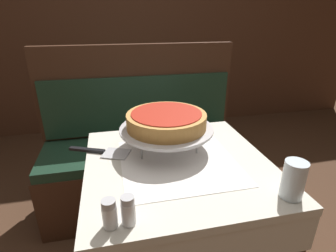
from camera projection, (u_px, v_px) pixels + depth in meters
dining_table_front at (178, 185)px, 1.07m from camera, size 0.71×0.71×0.76m
dining_table_rear at (134, 87)px, 2.61m from camera, size 0.75×0.75×0.75m
booth_bench at (144, 161)px, 1.86m from camera, size 1.35×0.50×1.11m
back_wall_panel at (127, 24)px, 2.86m from camera, size 6.00×0.04×2.40m
pizza_pan_stand at (166, 129)px, 1.09m from camera, size 0.39×0.39×0.10m
deep_dish_pizza at (166, 120)px, 1.07m from camera, size 0.33×0.33×0.06m
pizza_server at (101, 152)px, 1.09m from camera, size 0.26×0.15×0.01m
water_glass_near at (294, 180)px, 0.80m from camera, size 0.07×0.07×0.12m
salt_shaker at (110, 214)px, 0.69m from camera, size 0.04×0.04×0.08m
pepper_shaker at (128, 210)px, 0.70m from camera, size 0.04×0.04×0.09m
condiment_caddy at (136, 72)px, 2.46m from camera, size 0.13×0.13×0.18m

